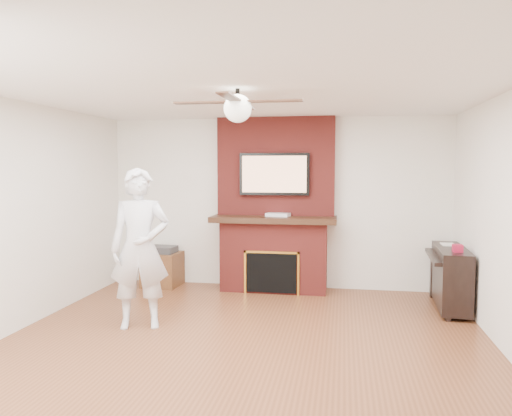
% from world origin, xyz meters
% --- Properties ---
extents(room_shell, '(5.36, 5.86, 2.86)m').
position_xyz_m(room_shell, '(0.00, 0.00, 1.25)').
color(room_shell, brown).
rests_on(room_shell, ground).
extents(fireplace, '(1.78, 0.64, 2.50)m').
position_xyz_m(fireplace, '(0.00, 2.55, 1.00)').
color(fireplace, maroon).
rests_on(fireplace, ground).
extents(tv, '(1.00, 0.08, 0.60)m').
position_xyz_m(tv, '(0.00, 2.50, 1.68)').
color(tv, black).
rests_on(tv, fireplace).
extents(ceiling_fan, '(1.21, 1.21, 0.31)m').
position_xyz_m(ceiling_fan, '(-0.00, 0.00, 2.33)').
color(ceiling_fan, black).
rests_on(ceiling_fan, room_shell).
extents(person, '(0.75, 0.61, 1.77)m').
position_xyz_m(person, '(-1.23, 0.58, 0.88)').
color(person, silver).
rests_on(person, ground).
extents(side_table, '(0.54, 0.54, 0.60)m').
position_xyz_m(side_table, '(-1.69, 2.48, 0.27)').
color(side_table, '#543018').
rests_on(side_table, ground).
extents(piano, '(0.50, 1.20, 0.87)m').
position_xyz_m(piano, '(2.31, 1.93, 0.42)').
color(piano, black).
rests_on(piano, ground).
extents(cable_box, '(0.36, 0.25, 0.05)m').
position_xyz_m(cable_box, '(0.06, 2.45, 1.10)').
color(cable_box, silver).
rests_on(cable_box, fireplace).
extents(candle_orange, '(0.07, 0.07, 0.12)m').
position_xyz_m(candle_orange, '(-0.22, 2.39, 0.06)').
color(candle_orange, red).
rests_on(candle_orange, ground).
extents(candle_green, '(0.07, 0.07, 0.08)m').
position_xyz_m(candle_green, '(-0.10, 2.37, 0.04)').
color(candle_green, '#59913A').
rests_on(candle_green, ground).
extents(candle_cream, '(0.07, 0.07, 0.10)m').
position_xyz_m(candle_cream, '(0.03, 2.35, 0.05)').
color(candle_cream, beige).
rests_on(candle_cream, ground).
extents(candle_blue, '(0.06, 0.06, 0.09)m').
position_xyz_m(candle_blue, '(0.14, 2.38, 0.05)').
color(candle_blue, '#324997').
rests_on(candle_blue, ground).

